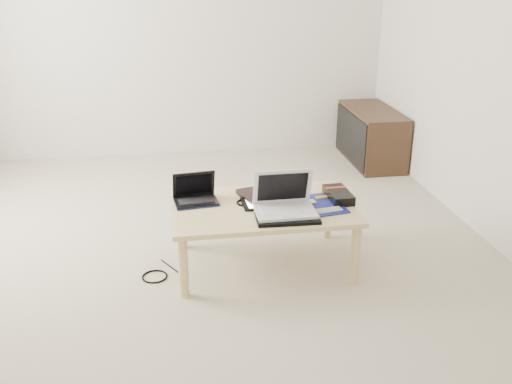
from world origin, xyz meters
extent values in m
plane|color=#B5A992|center=(0.00, 0.00, 0.00)|extent=(4.00, 4.00, 0.00)
cube|color=beige|center=(0.00, 2.05, 1.30)|extent=(4.00, 0.10, 2.60)
cube|color=beige|center=(0.00, -2.05, 1.30)|extent=(4.00, 0.10, 2.60)
cube|color=beige|center=(2.05, 0.00, 1.30)|extent=(0.10, 4.00, 2.60)
cube|color=#DEC386|center=(0.43, -0.37, 0.39)|extent=(1.10, 0.70, 0.03)
cylinder|color=#DEC386|center=(-0.07, -0.67, 0.18)|extent=(0.06, 0.06, 0.37)
cylinder|color=#DEC386|center=(0.93, -0.67, 0.18)|extent=(0.06, 0.06, 0.37)
cylinder|color=#DEC386|center=(-0.07, -0.07, 0.18)|extent=(0.06, 0.06, 0.37)
cylinder|color=#DEC386|center=(0.93, -0.07, 0.18)|extent=(0.06, 0.06, 0.37)
cube|color=#3D2718|center=(1.78, 1.45, 0.25)|extent=(0.40, 0.90, 0.50)
cube|color=black|center=(1.58, 1.45, 0.25)|extent=(0.02, 0.86, 0.44)
cube|color=black|center=(0.46, -0.23, 0.41)|extent=(0.34, 0.30, 0.03)
cube|color=black|center=(0.04, -0.27, 0.41)|extent=(0.28, 0.21, 0.02)
cube|color=black|center=(0.04, -0.27, 0.42)|extent=(0.22, 0.12, 0.00)
cube|color=black|center=(0.05, -0.34, 0.42)|extent=(0.06, 0.03, 0.00)
cube|color=black|center=(0.03, -0.21, 0.50)|extent=(0.26, 0.09, 0.17)
cube|color=black|center=(0.03, -0.21, 0.50)|extent=(0.22, 0.07, 0.14)
cube|color=#0C1845|center=(0.05, -0.36, 0.40)|extent=(0.26, 0.04, 0.01)
cube|color=black|center=(0.44, -0.35, 0.41)|extent=(0.26, 0.20, 0.01)
cube|color=white|center=(0.44, -0.35, 0.41)|extent=(0.21, 0.16, 0.00)
cube|color=silver|center=(0.59, -0.29, 0.41)|extent=(0.11, 0.23, 0.02)
cube|color=gray|center=(0.59, -0.29, 0.42)|extent=(0.09, 0.18, 0.00)
cube|color=black|center=(0.54, -0.56, 0.41)|extent=(0.37, 0.27, 0.02)
cube|color=silver|center=(0.54, -0.54, 0.43)|extent=(0.35, 0.24, 0.02)
cube|color=white|center=(0.54, -0.55, 0.44)|extent=(0.28, 0.14, 0.00)
cube|color=silver|center=(0.54, -0.63, 0.44)|extent=(0.08, 0.03, 0.00)
cube|color=silver|center=(0.54, -0.46, 0.55)|extent=(0.35, 0.08, 0.23)
cube|color=black|center=(0.54, -0.46, 0.55)|extent=(0.29, 0.06, 0.18)
cube|color=#0D1956|center=(0.77, -0.43, 0.40)|extent=(0.32, 0.37, 0.01)
cube|color=silver|center=(0.73, -0.39, 0.41)|extent=(0.06, 0.06, 0.01)
cube|color=orange|center=(0.83, -0.32, 0.41)|extent=(0.11, 0.03, 0.01)
cube|color=orange|center=(0.83, -0.34, 0.41)|extent=(0.11, 0.03, 0.01)
cube|color=silver|center=(0.80, -0.50, 0.41)|extent=(0.15, 0.04, 0.01)
cube|color=silver|center=(0.81, -0.52, 0.41)|extent=(0.15, 0.04, 0.01)
cube|color=silver|center=(0.81, -0.54, 0.41)|extent=(0.15, 0.04, 0.01)
cube|color=black|center=(0.71, -0.49, 0.41)|extent=(0.03, 0.03, 0.01)
cube|color=black|center=(0.91, -0.35, 0.43)|extent=(0.14, 0.27, 0.06)
cube|color=maroon|center=(0.91, -0.29, 0.46)|extent=(0.13, 0.04, 0.00)
torus|color=black|center=(0.33, -0.33, 0.41)|extent=(0.13, 0.13, 0.01)
torus|color=black|center=(-0.24, -0.44, 0.01)|extent=(0.17, 0.17, 0.01)
cylinder|color=black|center=(-0.12, -0.37, 0.00)|extent=(0.16, 0.28, 0.01)
camera|label=1|loc=(-0.10, -3.50, 1.76)|focal=40.00mm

